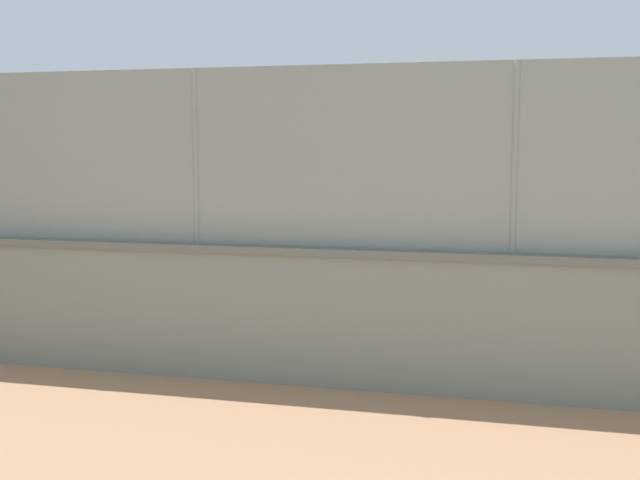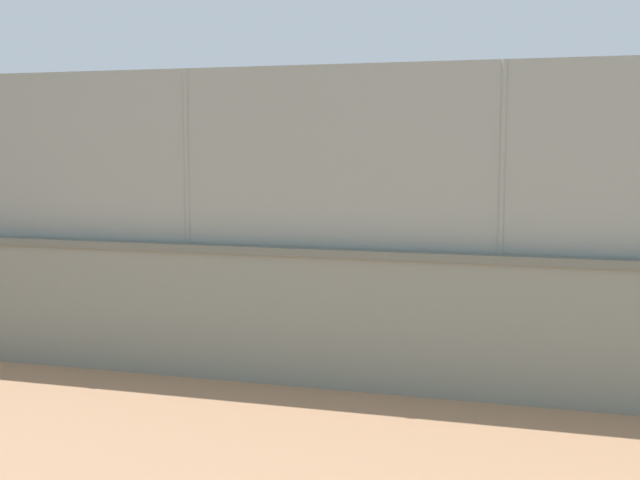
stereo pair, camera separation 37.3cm
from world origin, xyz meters
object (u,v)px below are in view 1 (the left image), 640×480
Objects in this scene: player_foreground_swinging at (141,234)px; sports_ball at (110,287)px; player_near_wall_returning at (436,243)px; player_crossing_court at (493,228)px.

sports_ball is at bearing 64.65° from player_foreground_swinging.
player_near_wall_returning reaches higher than sports_ball.
player_foreground_swinging is 1.02× the size of player_near_wall_returning.
player_foreground_swinging is at bearing -0.54° from player_near_wall_returning.
player_near_wall_returning is 3.59m from player_crossing_court.
player_crossing_court reaches higher than sports_ball.
sports_ball is at bearing 32.76° from player_crossing_court.
player_near_wall_returning is at bearing 179.46° from player_foreground_swinging.
player_crossing_court is (-6.00, -3.44, -0.10)m from player_foreground_swinging.
sports_ball is at bearing 5.97° from player_near_wall_returning.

